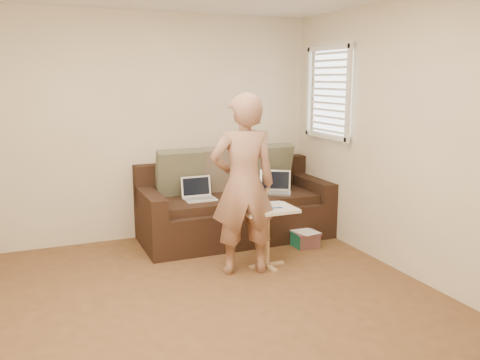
{
  "coord_description": "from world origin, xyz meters",
  "views": [
    {
      "loc": [
        -1.27,
        -3.56,
        1.86
      ],
      "look_at": [
        0.8,
        1.4,
        0.78
      ],
      "focal_mm": 37.91,
      "sensor_mm": 36.0,
      "label": 1
    }
  ],
  "objects_px": {
    "laptop_silver": "(276,194)",
    "side_table": "(267,237)",
    "striped_box": "(305,239)",
    "drinking_glass": "(255,202)",
    "laptop_white": "(200,200)",
    "person": "(243,185)",
    "sofa": "(236,203)"
  },
  "relations": [
    {
      "from": "sofa",
      "to": "drinking_glass",
      "type": "distance_m",
      "value": 0.96
    },
    {
      "from": "sofa",
      "to": "striped_box",
      "type": "xyz_separation_m",
      "value": [
        0.61,
        -0.58,
        -0.34
      ]
    },
    {
      "from": "person",
      "to": "striped_box",
      "type": "relative_size",
      "value": 6.19
    },
    {
      "from": "side_table",
      "to": "striped_box",
      "type": "height_order",
      "value": "side_table"
    },
    {
      "from": "person",
      "to": "side_table",
      "type": "height_order",
      "value": "person"
    },
    {
      "from": "laptop_white",
      "to": "side_table",
      "type": "distance_m",
      "value": 1.02
    },
    {
      "from": "sofa",
      "to": "laptop_silver",
      "type": "distance_m",
      "value": 0.49
    },
    {
      "from": "sofa",
      "to": "laptop_silver",
      "type": "xyz_separation_m",
      "value": [
        0.47,
        -0.1,
        0.1
      ]
    },
    {
      "from": "laptop_silver",
      "to": "striped_box",
      "type": "relative_size",
      "value": 1.32
    },
    {
      "from": "sofa",
      "to": "person",
      "type": "xyz_separation_m",
      "value": [
        -0.33,
        -1.02,
        0.45
      ]
    },
    {
      "from": "striped_box",
      "to": "laptop_white",
      "type": "bearing_deg",
      "value": 154.0
    },
    {
      "from": "striped_box",
      "to": "laptop_silver",
      "type": "bearing_deg",
      "value": 106.51
    },
    {
      "from": "laptop_white",
      "to": "person",
      "type": "bearing_deg",
      "value": -82.51
    },
    {
      "from": "side_table",
      "to": "striped_box",
      "type": "distance_m",
      "value": 0.8
    },
    {
      "from": "person",
      "to": "side_table",
      "type": "xyz_separation_m",
      "value": [
        0.28,
        0.05,
        -0.57
      ]
    },
    {
      "from": "laptop_silver",
      "to": "side_table",
      "type": "bearing_deg",
      "value": -91.07
    },
    {
      "from": "laptop_silver",
      "to": "laptop_white",
      "type": "distance_m",
      "value": 0.92
    },
    {
      "from": "laptop_silver",
      "to": "laptop_white",
      "type": "xyz_separation_m",
      "value": [
        -0.92,
        0.05,
        0.0
      ]
    },
    {
      "from": "sofa",
      "to": "side_table",
      "type": "distance_m",
      "value": 0.98
    },
    {
      "from": "laptop_silver",
      "to": "sofa",
      "type": "bearing_deg",
      "value": -162.55
    },
    {
      "from": "person",
      "to": "drinking_glass",
      "type": "relative_size",
      "value": 14.53
    },
    {
      "from": "striped_box",
      "to": "drinking_glass",
      "type": "bearing_deg",
      "value": -156.33
    },
    {
      "from": "laptop_silver",
      "to": "side_table",
      "type": "distance_m",
      "value": 1.03
    },
    {
      "from": "laptop_silver",
      "to": "striped_box",
      "type": "distance_m",
      "value": 0.65
    },
    {
      "from": "laptop_silver",
      "to": "drinking_glass",
      "type": "distance_m",
      "value": 1.04
    },
    {
      "from": "sofa",
      "to": "laptop_white",
      "type": "bearing_deg",
      "value": -172.93
    },
    {
      "from": "person",
      "to": "drinking_glass",
      "type": "distance_m",
      "value": 0.28
    },
    {
      "from": "drinking_glass",
      "to": "striped_box",
      "type": "height_order",
      "value": "drinking_glass"
    },
    {
      "from": "laptop_white",
      "to": "side_table",
      "type": "bearing_deg",
      "value": -65.92
    },
    {
      "from": "side_table",
      "to": "drinking_glass",
      "type": "relative_size",
      "value": 5.04
    },
    {
      "from": "laptop_silver",
      "to": "drinking_glass",
      "type": "height_order",
      "value": "drinking_glass"
    },
    {
      "from": "side_table",
      "to": "laptop_silver",
      "type": "bearing_deg",
      "value": 58.87
    }
  ]
}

